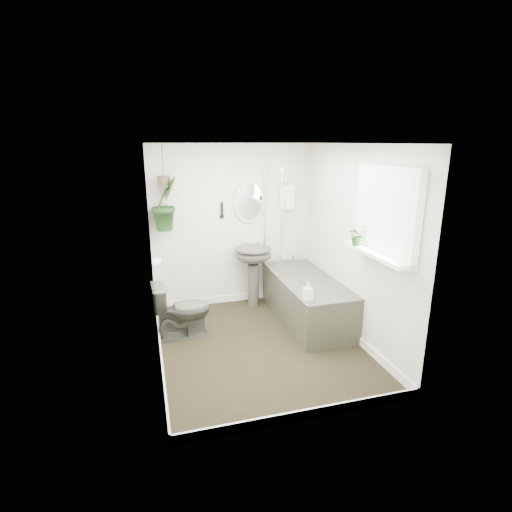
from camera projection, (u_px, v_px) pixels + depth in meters
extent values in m
cube|color=black|center=(259.00, 345.00, 4.74)|extent=(2.30, 2.80, 0.02)
cube|color=white|center=(260.00, 142.00, 4.10)|extent=(2.30, 2.80, 0.02)
cube|color=white|center=(232.00, 226.00, 5.73)|extent=(2.30, 0.02, 2.30)
cube|color=white|center=(310.00, 297.00, 3.12)|extent=(2.30, 0.02, 2.30)
cube|color=white|center=(152.00, 259.00, 4.12)|extent=(0.02, 2.80, 2.30)
cube|color=white|center=(353.00, 244.00, 4.73)|extent=(0.02, 2.80, 2.30)
cube|color=white|center=(259.00, 340.00, 4.73)|extent=(2.30, 2.80, 0.10)
cube|color=white|center=(287.00, 197.00, 5.76)|extent=(0.20, 0.10, 0.35)
ellipsoid|color=beige|center=(249.00, 201.00, 5.66)|extent=(0.46, 0.03, 0.62)
cylinder|color=black|center=(222.00, 210.00, 5.57)|extent=(0.04, 0.04, 0.22)
cylinder|color=white|center=(157.00, 263.00, 4.85)|extent=(0.11, 0.11, 0.11)
cube|color=white|center=(386.00, 212.00, 3.92)|extent=(0.08, 1.00, 0.90)
cube|color=white|center=(376.00, 254.00, 4.02)|extent=(0.18, 1.00, 0.04)
cube|color=white|center=(382.00, 212.00, 3.91)|extent=(0.01, 0.86, 0.76)
imported|color=#3D3D34|center=(182.00, 309.00, 4.86)|extent=(0.71, 0.43, 0.70)
imported|color=black|center=(358.00, 235.00, 4.25)|extent=(0.22, 0.20, 0.22)
imported|color=black|center=(165.00, 203.00, 5.23)|extent=(0.50, 0.49, 0.71)
imported|color=black|center=(308.00, 291.00, 4.51)|extent=(0.10, 0.10, 0.21)
cylinder|color=#473E29|center=(164.00, 181.00, 5.15)|extent=(0.16, 0.16, 0.12)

